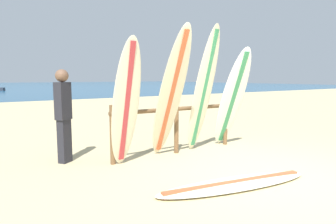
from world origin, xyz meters
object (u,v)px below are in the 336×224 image
at_px(surfboard_leaning_far_left, 126,103).
at_px(surfboard_leaning_left, 171,95).
at_px(surfboard_leaning_center, 232,99).
at_px(surfboard_lying_on_sand, 235,184).
at_px(surfboard_leaning_center_left, 203,90).
at_px(beachgoer_standing, 63,112).
at_px(surfboard_rack, 176,120).

distance_m(surfboard_leaning_far_left, surfboard_leaning_left, 0.85).
relative_size(surfboard_leaning_center, surfboard_lying_on_sand, 0.86).
relative_size(surfboard_leaning_center_left, surfboard_leaning_center, 1.19).
bearing_deg(surfboard_leaning_center, surfboard_leaning_left, -177.66).
height_order(surfboard_lying_on_sand, beachgoer_standing, beachgoer_standing).
distance_m(surfboard_leaning_far_left, surfboard_lying_on_sand, 2.16).
xyz_separation_m(surfboard_rack, surfboard_leaning_center, (1.24, -0.31, 0.39)).
distance_m(surfboard_rack, surfboard_leaning_left, 0.76).
height_order(surfboard_leaning_far_left, surfboard_leaning_center, surfboard_leaning_far_left).
height_order(surfboard_leaning_center, surfboard_lying_on_sand, surfboard_leaning_center).
xyz_separation_m(surfboard_rack, beachgoer_standing, (-2.04, 0.59, 0.24)).
bearing_deg(surfboard_leaning_left, surfboard_leaning_far_left, 173.00).
xyz_separation_m(surfboard_leaning_far_left, surfboard_lying_on_sand, (0.86, -1.67, -1.06)).
relative_size(surfboard_leaning_far_left, surfboard_leaning_left, 0.91).
height_order(surfboard_leaning_left, surfboard_leaning_center_left, surfboard_leaning_center_left).
distance_m(surfboard_leaning_far_left, surfboard_leaning_center, 2.48).
height_order(surfboard_leaning_far_left, beachgoer_standing, surfboard_leaning_far_left).
height_order(surfboard_rack, surfboard_leaning_far_left, surfboard_leaning_far_left).
distance_m(surfboard_lying_on_sand, beachgoer_standing, 3.16).
xyz_separation_m(surfboard_rack, surfboard_leaning_center_left, (0.47, -0.26, 0.59)).
bearing_deg(surfboard_leaning_center, surfboard_rack, 165.75).
relative_size(surfboard_leaning_far_left, surfboard_lying_on_sand, 0.88).
xyz_separation_m(surfboard_lying_on_sand, beachgoer_standing, (-1.66, 2.54, 0.88)).
relative_size(surfboard_leaning_center_left, beachgoer_standing, 1.52).
distance_m(surfboard_leaning_center, beachgoer_standing, 3.41).
distance_m(surfboard_rack, beachgoer_standing, 2.14).
bearing_deg(surfboard_leaning_center_left, surfboard_leaning_left, -172.07).
height_order(surfboard_leaning_center_left, surfboard_lying_on_sand, surfboard_leaning_center_left).
xyz_separation_m(surfboard_leaning_center_left, surfboard_leaning_center, (0.76, -0.06, -0.20)).
bearing_deg(surfboard_lying_on_sand, surfboard_leaning_far_left, 117.21).
bearing_deg(surfboard_rack, beachgoer_standing, 163.93).
distance_m(surfboard_leaning_left, surfboard_leaning_center_left, 0.89).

